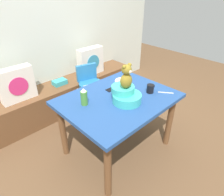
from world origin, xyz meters
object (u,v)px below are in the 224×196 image
object	(u,v)px
teddy_bear	(127,77)
ketchup_bottle	(84,97)
book_stack	(60,82)
infant_seat_teal	(126,95)
dinner_plate_near	(123,81)
highchair	(91,85)
pillow_floral_left	(16,85)
cell_phone	(112,89)
coffee_mug	(150,89)
pillow_floral_right	(91,61)
dining_table	(118,106)

from	to	relation	value
teddy_bear	ketchup_bottle	xyz separation A→B (m)	(-0.35, 0.25, -0.19)
book_stack	infant_seat_teal	bearing A→B (deg)	-88.76
dinner_plate_near	highchair	bearing A→B (deg)	99.76
pillow_floral_left	infant_seat_teal	world-z (taller)	same
ketchup_bottle	cell_phone	bearing A→B (deg)	4.91
teddy_bear	ketchup_bottle	world-z (taller)	teddy_bear
coffee_mug	cell_phone	size ratio (longest dim) A/B	0.83
highchair	infant_seat_teal	world-z (taller)	infant_seat_teal
book_stack	highchair	size ratio (longest dim) A/B	0.25
pillow_floral_right	book_stack	size ratio (longest dim) A/B	2.20
coffee_mug	teddy_bear	bearing A→B (deg)	168.85
teddy_bear	book_stack	bearing A→B (deg)	91.24
pillow_floral_right	cell_phone	distance (m)	1.13
book_stack	coffee_mug	xyz separation A→B (m)	(0.36, -1.38, 0.29)
book_stack	coffee_mug	size ratio (longest dim) A/B	1.67
book_stack	dining_table	distance (m)	1.22
dinner_plate_near	coffee_mug	bearing A→B (deg)	-87.47
highchair	pillow_floral_left	bearing A→B (deg)	154.26
pillow_floral_right	infant_seat_teal	size ratio (longest dim) A/B	1.33
teddy_bear	dinner_plate_near	world-z (taller)	teddy_bear
pillow_floral_right	teddy_bear	size ratio (longest dim) A/B	1.76
coffee_mug	pillow_floral_right	bearing A→B (deg)	80.38
ketchup_bottle	coffee_mug	distance (m)	0.75
pillow_floral_right	highchair	bearing A→B (deg)	-129.45
ketchup_bottle	coffee_mug	xyz separation A→B (m)	(0.68, -0.31, -0.04)
highchair	dinner_plate_near	size ratio (longest dim) A/B	3.95
dining_table	teddy_bear	distance (m)	0.40
pillow_floral_right	dinner_plate_near	xyz separation A→B (m)	(-0.25, -0.96, 0.07)
highchair	dinner_plate_near	distance (m)	0.60
coffee_mug	cell_phone	world-z (taller)	coffee_mug
pillow_floral_left	teddy_bear	xyz separation A→B (m)	(0.64, -1.30, 0.34)
pillow_floral_right	ketchup_bottle	world-z (taller)	ketchup_bottle
book_stack	infant_seat_teal	world-z (taller)	infant_seat_teal
infant_seat_teal	pillow_floral_left	bearing A→B (deg)	116.26
infant_seat_teal	teddy_bear	distance (m)	0.21
pillow_floral_right	ketchup_bottle	size ratio (longest dim) A/B	2.38
teddy_bear	ketchup_bottle	size ratio (longest dim) A/B	1.35
pillow_floral_left	dinner_plate_near	world-z (taller)	pillow_floral_left
dining_table	teddy_bear	bearing A→B (deg)	-88.30
book_stack	ketchup_bottle	bearing A→B (deg)	-106.58
infant_seat_teal	coffee_mug	size ratio (longest dim) A/B	2.75
dining_table	dinner_plate_near	world-z (taller)	dinner_plate_near
book_stack	cell_phone	distance (m)	1.07
highchair	infant_seat_teal	distance (m)	0.95
coffee_mug	dinner_plate_near	xyz separation A→B (m)	(-0.02, 0.40, -0.04)
teddy_bear	cell_phone	xyz separation A→B (m)	(0.07, 0.28, -0.27)
dining_table	coffee_mug	world-z (taller)	coffee_mug
pillow_floral_left	highchair	bearing A→B (deg)	-25.74
pillow_floral_left	book_stack	bearing A→B (deg)	1.96
pillow_floral_left	book_stack	xyz separation A→B (m)	(0.61, 0.02, -0.18)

